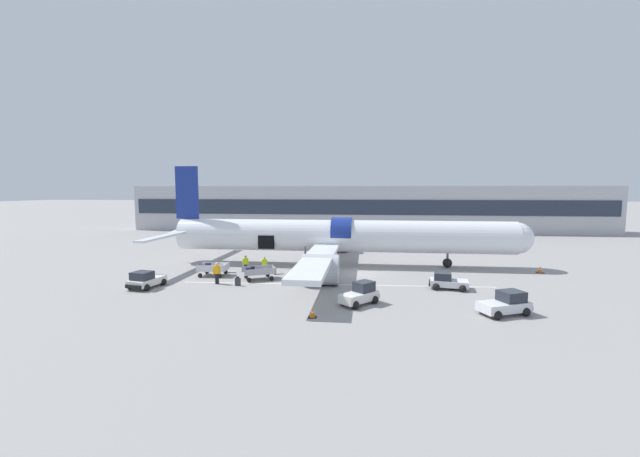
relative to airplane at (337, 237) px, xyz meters
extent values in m
plane|color=gray|center=(2.50, -3.80, -2.98)|extent=(500.00, 500.00, 0.00)
cube|color=silver|center=(0.64, -8.56, -2.97)|extent=(26.13, 1.43, 0.01)
cube|color=#B2B2B7|center=(2.50, 36.32, 1.33)|extent=(89.52, 9.29, 8.60)
cube|color=#232D3D|center=(2.50, 31.62, 1.76)|extent=(87.73, 0.16, 2.75)
cylinder|color=white|center=(0.54, 0.00, 0.15)|extent=(34.93, 3.32, 3.32)
sphere|color=white|center=(18.00, 0.00, 0.15)|extent=(3.15, 3.15, 3.15)
cone|color=white|center=(-16.93, 0.00, 0.15)|extent=(3.82, 3.05, 3.05)
cylinder|color=navy|center=(0.54, -0.03, 0.45)|extent=(2.10, 3.33, 3.33)
cube|color=navy|center=(-16.31, 0.00, 4.65)|extent=(2.49, 0.28, 5.68)
cube|color=white|center=(-16.31, -4.76, 0.48)|extent=(1.03, 9.52, 0.20)
cube|color=white|center=(-16.31, 4.76, 0.48)|extent=(1.03, 9.52, 0.20)
cube|color=white|center=(-0.86, -9.00, -0.76)|extent=(2.45, 17.00, 0.40)
cube|color=white|center=(-0.86, 9.00, -0.76)|extent=(2.45, 17.00, 0.40)
cylinder|color=#B2B7BF|center=(-0.66, -8.80, -1.67)|extent=(3.01, 2.55, 2.55)
cylinder|color=#B2B7BF|center=(-0.66, 8.80, -1.67)|extent=(3.01, 2.55, 2.55)
cube|color=black|center=(-7.15, -1.64, -0.43)|extent=(1.70, 0.12, 1.40)
cylinder|color=#56565B|center=(11.36, 0.00, -1.59)|extent=(0.22, 0.22, 1.82)
sphere|color=black|center=(11.36, 0.00, -2.50)|extent=(0.95, 0.95, 0.95)
cylinder|color=#56565B|center=(-2.96, -2.36, -1.59)|extent=(0.22, 0.22, 1.82)
sphere|color=black|center=(-2.96, -2.36, -2.50)|extent=(0.95, 0.95, 0.95)
cylinder|color=#56565B|center=(-2.96, 2.36, -1.59)|extent=(0.22, 0.22, 1.82)
sphere|color=black|center=(-2.96, 2.36, -2.50)|extent=(0.95, 0.95, 0.95)
cube|color=silver|center=(9.74, -8.85, -2.50)|extent=(3.15, 2.13, 0.48)
cube|color=#232833|center=(9.24, -8.77, -1.96)|extent=(1.53, 1.62, 0.59)
cube|color=black|center=(8.26, -8.60, -2.59)|extent=(0.37, 1.50, 0.24)
sphere|color=black|center=(8.90, -7.91, -2.70)|extent=(0.56, 0.56, 0.56)
sphere|color=black|center=(8.63, -9.47, -2.70)|extent=(0.56, 0.56, 0.56)
sphere|color=black|center=(10.85, -8.24, -2.70)|extent=(0.56, 0.56, 0.56)
sphere|color=black|center=(10.58, -9.80, -2.70)|extent=(0.56, 0.56, 0.56)
cube|color=silver|center=(2.62, -14.07, -2.43)|extent=(2.84, 2.98, 0.61)
cube|color=#232833|center=(2.96, -13.69, -1.78)|extent=(1.65, 1.67, 0.70)
cube|color=black|center=(3.61, -12.95, -2.55)|extent=(0.91, 0.82, 0.31)
sphere|color=black|center=(3.71, -13.72, -2.70)|extent=(0.56, 0.56, 0.56)
sphere|color=black|center=(2.84, -12.95, -2.70)|extent=(0.56, 0.56, 0.56)
sphere|color=black|center=(2.41, -15.19, -2.70)|extent=(0.56, 0.56, 0.56)
sphere|color=black|center=(1.53, -14.42, -2.70)|extent=(0.56, 0.56, 0.56)
cube|color=silver|center=(11.83, -15.20, -2.45)|extent=(3.51, 2.63, 0.58)
cube|color=#232833|center=(12.34, -14.97, -1.82)|extent=(1.82, 1.72, 0.67)
cube|color=black|center=(13.33, -14.53, -2.56)|extent=(0.65, 1.26, 0.29)
sphere|color=black|center=(13.10, -15.40, -2.70)|extent=(0.56, 0.56, 0.56)
sphere|color=black|center=(12.54, -14.12, -2.70)|extent=(0.56, 0.56, 0.56)
sphere|color=black|center=(11.12, -16.27, -2.70)|extent=(0.56, 0.56, 0.56)
sphere|color=black|center=(10.55, -14.99, -2.70)|extent=(0.56, 0.56, 0.56)
cube|color=silver|center=(-14.65, -11.25, -2.47)|extent=(2.13, 3.17, 0.53)
cube|color=#232833|center=(-14.74, -11.76, -1.89)|extent=(1.61, 1.54, 0.63)
cube|color=black|center=(-14.91, -12.74, -2.58)|extent=(1.48, 0.38, 0.27)
sphere|color=black|center=(-15.59, -12.10, -2.70)|extent=(0.56, 0.56, 0.56)
sphere|color=black|center=(-14.05, -12.37, -2.70)|extent=(0.56, 0.56, 0.56)
sphere|color=black|center=(-15.24, -10.14, -2.70)|extent=(0.56, 0.56, 0.56)
sphere|color=black|center=(-13.70, -10.41, -2.70)|extent=(0.56, 0.56, 0.56)
cube|color=#999BA0|center=(-6.36, -7.43, -2.39)|extent=(3.28, 2.77, 0.05)
cube|color=#999BA0|center=(-5.13, -6.82, -2.12)|extent=(0.81, 1.54, 0.48)
cube|color=#999BA0|center=(-6.00, -8.16, -2.12)|extent=(2.50, 1.28, 0.48)
cube|color=#999BA0|center=(-6.72, -6.70, -2.12)|extent=(2.50, 1.28, 0.48)
cube|color=#333338|center=(-4.70, -6.60, -2.64)|extent=(0.84, 0.47, 0.06)
sphere|color=black|center=(-5.10, -7.75, -2.78)|extent=(0.40, 0.40, 0.40)
sphere|color=black|center=(-5.85, -6.23, -2.78)|extent=(0.40, 0.40, 0.40)
sphere|color=black|center=(-6.87, -8.62, -2.78)|extent=(0.40, 0.40, 0.40)
sphere|color=black|center=(-7.62, -7.11, -2.78)|extent=(0.40, 0.40, 0.40)
cube|color=#721951|center=(-6.15, -7.61, -2.17)|extent=(0.55, 0.47, 0.39)
cube|color=black|center=(-6.92, -7.39, -2.10)|extent=(0.42, 0.29, 0.52)
cube|color=#1E2347|center=(-7.06, -8.15, -2.08)|extent=(0.55, 0.35, 0.56)
cube|color=silver|center=(-10.96, -6.48, -2.42)|extent=(2.67, 1.78, 0.05)
cube|color=silver|center=(-9.69, -6.43, -2.13)|extent=(0.12, 1.69, 0.54)
cube|color=silver|center=(-10.93, -7.29, -2.13)|extent=(2.56, 0.15, 0.54)
cube|color=silver|center=(-10.99, -5.66, -2.13)|extent=(2.56, 0.15, 0.54)
cube|color=#333338|center=(-9.21, -6.41, -2.66)|extent=(0.90, 0.11, 0.06)
sphere|color=black|center=(-10.02, -7.29, -2.78)|extent=(0.40, 0.40, 0.40)
sphere|color=black|center=(-10.08, -5.60, -2.78)|extent=(0.40, 0.40, 0.40)
sphere|color=black|center=(-11.85, -7.35, -2.78)|extent=(0.40, 0.40, 0.40)
sphere|color=black|center=(-11.91, -5.67, -2.78)|extent=(0.40, 0.40, 0.40)
cube|color=olive|center=(-10.69, -6.12, -2.20)|extent=(0.35, 0.23, 0.38)
cube|color=#1E2347|center=(-11.94, -6.71, -2.16)|extent=(0.51, 0.30, 0.48)
cube|color=#1E2347|center=(-11.50, -6.27, -2.12)|extent=(0.57, 0.38, 0.55)
cylinder|color=black|center=(-9.42, -9.44, -2.53)|extent=(0.39, 0.39, 0.88)
cylinder|color=orange|center=(-9.42, -9.44, -1.74)|extent=(0.51, 0.51, 0.70)
sphere|color=beige|center=(-9.42, -9.44, -1.27)|extent=(0.24, 0.24, 0.24)
cylinder|color=orange|center=(-9.18, -9.38, -1.82)|extent=(0.16, 0.16, 0.64)
cylinder|color=orange|center=(-9.66, -9.50, -1.82)|extent=(0.16, 0.16, 0.64)
cylinder|color=#2D2D33|center=(-6.59, -4.53, -2.60)|extent=(0.32, 0.32, 0.75)
cylinder|color=#B7E019|center=(-6.59, -4.53, -1.93)|extent=(0.42, 0.42, 0.59)
sphere|color=tan|center=(-6.59, -4.53, -1.54)|extent=(0.21, 0.21, 0.21)
cylinder|color=#B7E019|center=(-6.80, -4.57, -2.00)|extent=(0.13, 0.13, 0.54)
cylinder|color=#B7E019|center=(-6.39, -4.48, -2.00)|extent=(0.13, 0.13, 0.54)
cylinder|color=black|center=(-8.39, -4.78, -2.57)|extent=(0.41, 0.41, 0.81)
cylinder|color=#B7E019|center=(-8.39, -4.78, -1.84)|extent=(0.53, 0.53, 0.64)
sphere|color=#9E7556|center=(-8.39, -4.78, -1.41)|extent=(0.23, 0.23, 0.23)
cylinder|color=#B7E019|center=(-8.58, -4.90, -1.91)|extent=(0.17, 0.17, 0.59)
cylinder|color=#B7E019|center=(-8.19, -4.66, -1.91)|extent=(0.17, 0.17, 0.59)
cylinder|color=#1E2338|center=(-2.74, -5.89, -2.58)|extent=(0.35, 0.35, 0.80)
cylinder|color=orange|center=(-2.74, -5.89, -1.87)|extent=(0.45, 0.45, 0.63)
sphere|color=brown|center=(-2.74, -5.89, -1.44)|extent=(0.22, 0.22, 0.22)
cylinder|color=orange|center=(-2.52, -5.94, -1.94)|extent=(0.14, 0.14, 0.58)
cylinder|color=orange|center=(-2.96, -5.85, -1.94)|extent=(0.14, 0.14, 0.58)
cube|color=#2D2D33|center=(-7.46, -9.89, -2.65)|extent=(0.46, 0.29, 0.65)
cube|color=black|center=(-7.46, -9.89, -2.26)|extent=(0.28, 0.07, 0.12)
cube|color=black|center=(19.71, -1.54, -2.96)|extent=(0.64, 0.64, 0.03)
cone|color=orange|center=(19.71, -1.54, -2.66)|extent=(0.47, 0.47, 0.64)
cylinder|color=white|center=(19.71, -1.54, -2.63)|extent=(0.28, 0.28, 0.08)
cube|color=black|center=(-0.20, -17.21, -2.96)|extent=(0.51, 0.51, 0.03)
cone|color=orange|center=(-0.20, -17.21, -2.65)|extent=(0.37, 0.37, 0.65)
cylinder|color=white|center=(-0.20, -17.21, -2.62)|extent=(0.22, 0.22, 0.08)
camera|label=1|loc=(3.03, -40.73, 4.95)|focal=22.00mm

